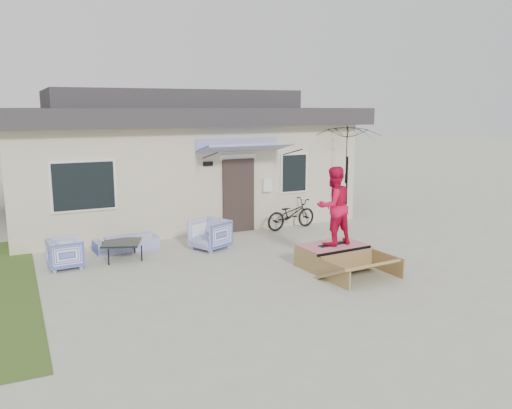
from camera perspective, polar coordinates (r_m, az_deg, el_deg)
name	(u,v)px	position (r m, az deg, el deg)	size (l,w,h in m)	color
ground	(280,283)	(10.81, 2.66, -8.52)	(90.00, 90.00, 0.00)	#A8A896
house	(169,155)	(17.75, -9.49, 5.31)	(10.80, 8.49, 4.10)	beige
loveseat	(126,239)	(13.45, -14.00, -3.64)	(1.55, 0.45, 0.61)	#3B49AD
armchair_left	(65,252)	(12.39, -20.08, -4.88)	(0.72, 0.67, 0.74)	#3B49AD
armchair_right	(210,233)	(13.20, -5.05, -3.11)	(0.81, 0.76, 0.84)	#3B49AD
coffee_table	(122,250)	(12.76, -14.40, -4.87)	(0.84, 0.84, 0.42)	black
bicycle	(291,211)	(15.34, 3.85, -0.70)	(0.59, 1.68, 1.07)	black
patio_umbrella	(347,168)	(15.66, 9.93, 3.89)	(2.15, 2.02, 2.20)	black
skate_ramp	(333,256)	(11.93, 8.44, -5.57)	(1.44, 1.92, 0.48)	olive
skateboard	(332,244)	(11.90, 8.34, -4.30)	(0.73, 0.18, 0.05)	black
skater	(334,205)	(11.70, 8.45, -0.02)	(0.86, 0.66, 1.76)	red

